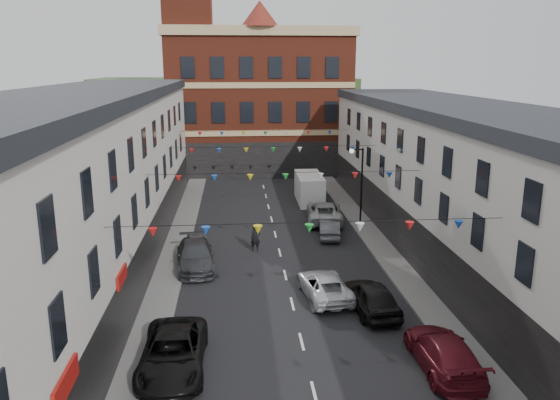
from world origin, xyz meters
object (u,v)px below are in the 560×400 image
object	(u,v)px
pedestrian	(255,238)
moving_car	(324,285)
street_lamp	(359,175)
car_right_f	(324,212)
car_right_d	(372,297)
car_right_e	(329,228)
car_right_c	(444,352)
car_left_d	(195,256)
car_left_e	(196,244)
white_van	(309,188)
car_left_c	(173,353)

from	to	relation	value
pedestrian	moving_car	bearing A→B (deg)	-77.65
street_lamp	car_right_f	distance (m)	4.06
car_right_d	moving_car	xyz separation A→B (m)	(-2.08, 1.92, -0.13)
car_right_e	car_right_f	world-z (taller)	car_right_f
street_lamp	pedestrian	world-z (taller)	street_lamp
car_right_c	car_right_f	xyz separation A→B (m)	(-1.39, 21.69, 0.05)
car_left_d	pedestrian	distance (m)	4.72
car_left_d	car_left_e	size ratio (longest dim) A/B	1.43
car_right_c	white_van	xyz separation A→B (m)	(-1.70, 28.24, 0.49)
moving_car	car_right_d	bearing A→B (deg)	131.27
moving_car	pedestrian	world-z (taller)	pedestrian
car_left_c	car_right_c	xyz separation A→B (m)	(11.00, -0.84, -0.02)
car_left_d	pedestrian	size ratio (longest dim) A/B	3.02
car_left_e	car_right_f	xyz separation A→B (m)	(9.61, 6.64, 0.16)
car_left_d	white_van	size ratio (longest dim) A/B	0.96
car_left_c	car_right_e	bearing A→B (deg)	61.27
car_left_e	white_van	distance (m)	16.15
car_right_f	moving_car	bearing A→B (deg)	87.09
car_left_c	car_right_d	bearing A→B (deg)	26.67
street_lamp	car_right_d	world-z (taller)	street_lamp
street_lamp	white_van	size ratio (longest dim) A/B	1.06
car_left_e	car_right_e	xyz separation A→B (m)	(9.34, 2.70, 0.01)
car_right_d	car_left_d	bearing A→B (deg)	-41.69
white_van	car_left_e	bearing A→B (deg)	-124.47
car_right_f	street_lamp	bearing A→B (deg)	164.79
street_lamp	pedestrian	bearing A→B (deg)	-145.67
car_right_f	moving_car	world-z (taller)	car_right_f
car_left_c	white_van	size ratio (longest dim) A/B	0.99
car_right_f	white_van	size ratio (longest dim) A/B	1.03
street_lamp	car_right_d	distance (m)	15.76
pedestrian	car_right_e	bearing A→B (deg)	14.12
car_left_c	car_left_e	xyz separation A→B (m)	(0.00, 14.21, -0.13)
car_left_e	car_right_e	world-z (taller)	car_right_e
car_left_c	car_left_e	bearing A→B (deg)	90.17
car_right_e	car_right_f	size ratio (longest dim) A/B	0.69
pedestrian	street_lamp	bearing A→B (deg)	23.02
car_left_d	car_right_f	distance (m)	13.30
white_van	car_left_c	bearing A→B (deg)	-108.03
car_right_d	moving_car	size ratio (longest dim) A/B	0.97
car_left_e	car_right_e	size ratio (longest dim) A/B	0.95
car_left_c	pedestrian	distance (m)	14.86
car_right_d	moving_car	distance (m)	2.84
white_van	car_right_e	bearing A→B (deg)	-89.06
car_right_f	pedestrian	distance (m)	8.66
car_right_c	white_van	world-z (taller)	white_van
car_right_d	white_van	distance (m)	22.73
street_lamp	pedestrian	size ratio (longest dim) A/B	3.34
street_lamp	white_van	xyz separation A→B (m)	(-2.75, 7.51, -2.65)
car_left_c	car_left_e	size ratio (longest dim) A/B	1.47
car_left_d	car_right_e	world-z (taller)	car_left_d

